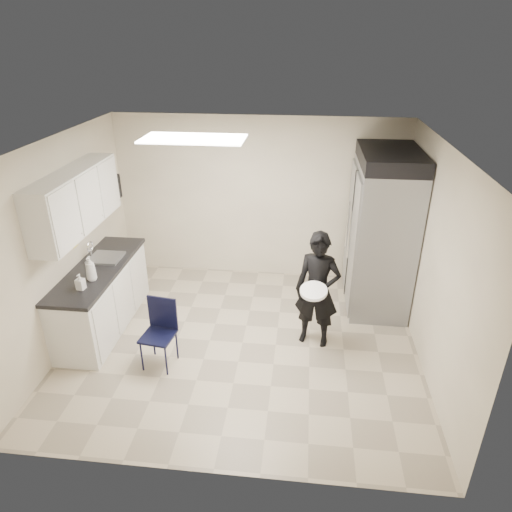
# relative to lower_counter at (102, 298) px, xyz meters

# --- Properties ---
(floor) EXTENTS (4.50, 4.50, 0.00)m
(floor) POSITION_rel_lower_counter_xyz_m (1.95, -0.20, -0.43)
(floor) COLOR tan
(floor) RESTS_ON ground
(ceiling) EXTENTS (4.50, 4.50, 0.00)m
(ceiling) POSITION_rel_lower_counter_xyz_m (1.95, -0.20, 2.17)
(ceiling) COLOR silver
(ceiling) RESTS_ON back_wall
(back_wall) EXTENTS (4.50, 0.00, 4.50)m
(back_wall) POSITION_rel_lower_counter_xyz_m (1.95, 1.80, 0.87)
(back_wall) COLOR beige
(back_wall) RESTS_ON floor
(left_wall) EXTENTS (0.00, 4.00, 4.00)m
(left_wall) POSITION_rel_lower_counter_xyz_m (-0.30, -0.20, 0.87)
(left_wall) COLOR beige
(left_wall) RESTS_ON floor
(right_wall) EXTENTS (0.00, 4.00, 4.00)m
(right_wall) POSITION_rel_lower_counter_xyz_m (4.20, -0.20, 0.87)
(right_wall) COLOR beige
(right_wall) RESTS_ON floor
(ceiling_panel) EXTENTS (1.20, 0.60, 0.02)m
(ceiling_panel) POSITION_rel_lower_counter_xyz_m (1.35, 0.20, 2.14)
(ceiling_panel) COLOR white
(ceiling_panel) RESTS_ON ceiling
(lower_counter) EXTENTS (0.60, 1.90, 0.86)m
(lower_counter) POSITION_rel_lower_counter_xyz_m (0.00, 0.00, 0.00)
(lower_counter) COLOR silver
(lower_counter) RESTS_ON floor
(countertop) EXTENTS (0.64, 1.95, 0.05)m
(countertop) POSITION_rel_lower_counter_xyz_m (0.00, 0.00, 0.46)
(countertop) COLOR black
(countertop) RESTS_ON lower_counter
(sink) EXTENTS (0.42, 0.40, 0.14)m
(sink) POSITION_rel_lower_counter_xyz_m (0.02, 0.25, 0.44)
(sink) COLOR gray
(sink) RESTS_ON countertop
(faucet) EXTENTS (0.02, 0.02, 0.24)m
(faucet) POSITION_rel_lower_counter_xyz_m (-0.18, 0.25, 0.59)
(faucet) COLOR silver
(faucet) RESTS_ON countertop
(upper_cabinets) EXTENTS (0.35, 1.80, 0.75)m
(upper_cabinets) POSITION_rel_lower_counter_xyz_m (-0.13, 0.00, 1.40)
(upper_cabinets) COLOR silver
(upper_cabinets) RESTS_ON left_wall
(towel_dispenser) EXTENTS (0.22, 0.30, 0.35)m
(towel_dispenser) POSITION_rel_lower_counter_xyz_m (-0.19, 1.15, 1.19)
(towel_dispenser) COLOR black
(towel_dispenser) RESTS_ON left_wall
(notice_sticker_left) EXTENTS (0.00, 0.12, 0.07)m
(notice_sticker_left) POSITION_rel_lower_counter_xyz_m (-0.29, -0.10, 0.79)
(notice_sticker_left) COLOR yellow
(notice_sticker_left) RESTS_ON left_wall
(notice_sticker_right) EXTENTS (0.00, 0.12, 0.07)m
(notice_sticker_right) POSITION_rel_lower_counter_xyz_m (-0.29, 0.10, 0.75)
(notice_sticker_right) COLOR yellow
(notice_sticker_right) RESTS_ON left_wall
(commercial_fridge) EXTENTS (0.80, 1.35, 2.10)m
(commercial_fridge) POSITION_rel_lower_counter_xyz_m (3.78, 1.07, 0.62)
(commercial_fridge) COLOR gray
(commercial_fridge) RESTS_ON floor
(fridge_compressor) EXTENTS (0.80, 1.35, 0.20)m
(fridge_compressor) POSITION_rel_lower_counter_xyz_m (3.78, 1.07, 1.77)
(fridge_compressor) COLOR black
(fridge_compressor) RESTS_ON commercial_fridge
(folding_chair) EXTENTS (0.42, 0.42, 0.83)m
(folding_chair) POSITION_rel_lower_counter_xyz_m (1.01, -0.74, -0.01)
(folding_chair) COLOR black
(folding_chair) RESTS_ON floor
(man_tuxedo) EXTENTS (0.64, 0.49, 1.55)m
(man_tuxedo) POSITION_rel_lower_counter_xyz_m (2.89, -0.05, 0.34)
(man_tuxedo) COLOR black
(man_tuxedo) RESTS_ON floor
(bucket_lid) EXTENTS (0.39, 0.39, 0.04)m
(bucket_lid) POSITION_rel_lower_counter_xyz_m (2.83, -0.29, 0.47)
(bucket_lid) COLOR white
(bucket_lid) RESTS_ON man_tuxedo
(soap_bottle_a) EXTENTS (0.13, 0.13, 0.32)m
(soap_bottle_a) POSITION_rel_lower_counter_xyz_m (0.09, -0.34, 0.64)
(soap_bottle_a) COLOR white
(soap_bottle_a) RESTS_ON countertop
(soap_bottle_b) EXTENTS (0.10, 0.10, 0.20)m
(soap_bottle_b) POSITION_rel_lower_counter_xyz_m (0.06, -0.57, 0.58)
(soap_bottle_b) COLOR silver
(soap_bottle_b) RESTS_ON countertop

